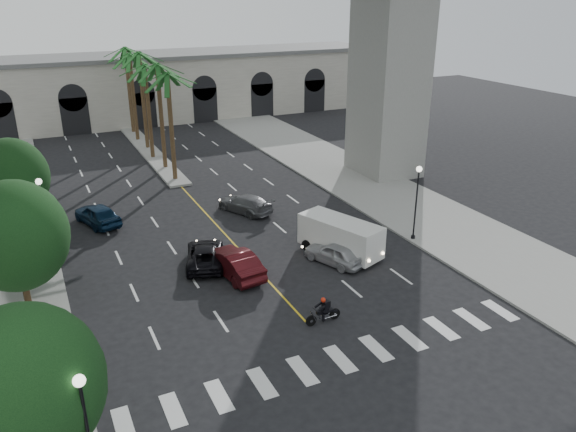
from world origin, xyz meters
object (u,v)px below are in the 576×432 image
object	(u,v)px
lamp_post_right	(417,197)
motorcycle_rider	(324,311)
car_b	(235,263)
traffic_signal_near	(84,399)
car_c	(205,255)
car_d	(245,203)
lamp_post_left_near	(88,431)
traffic_signal_far	(72,341)
lamp_post_left_far	(44,211)
cargo_van	(341,236)
car_a	(335,253)
car_e	(97,214)

from	to	relation	value
lamp_post_right	motorcycle_rider	bearing A→B (deg)	-148.85
car_b	traffic_signal_near	bearing A→B (deg)	40.89
car_c	car_d	size ratio (longest dim) A/B	1.01
lamp_post_left_near	car_c	distance (m)	18.08
traffic_signal_far	lamp_post_left_far	bearing A→B (deg)	90.40
motorcycle_rider	lamp_post_right	bearing A→B (deg)	28.95
motorcycle_rider	car_b	size ratio (longest dim) A/B	0.41
car_c	car_d	world-z (taller)	car_d
lamp_post_left_near	motorcycle_rider	world-z (taller)	lamp_post_left_near
traffic_signal_far	cargo_van	world-z (taller)	traffic_signal_far
car_a	car_b	world-z (taller)	car_b
lamp_post_right	traffic_signal_near	bearing A→B (deg)	-155.18
traffic_signal_far	car_b	distance (m)	12.19
lamp_post_right	car_c	xyz separation A→B (m)	(-14.09, 2.64, -2.54)
car_d	lamp_post_left_far	bearing A→B (deg)	-16.41
traffic_signal_far	cargo_van	xyz separation A→B (m)	(17.01, 6.71, -1.17)
traffic_signal_near	motorcycle_rider	xyz separation A→B (m)	(12.15, 4.13, -1.85)
traffic_signal_far	lamp_post_left_near	bearing A→B (deg)	-90.88
lamp_post_left_near	car_a	xyz separation A→B (m)	(16.14, 12.29, -2.52)
motorcycle_rider	car_e	world-z (taller)	car_e
motorcycle_rider	car_c	world-z (taller)	motorcycle_rider
lamp_post_left_near	car_a	world-z (taller)	lamp_post_left_near
car_a	cargo_van	size ratio (longest dim) A/B	0.69
lamp_post_left_near	motorcycle_rider	size ratio (longest dim) A/B	2.62
lamp_post_left_near	traffic_signal_far	world-z (taller)	lamp_post_left_near
traffic_signal_near	lamp_post_right	bearing A→B (deg)	24.82
lamp_post_right	cargo_van	distance (m)	6.00
car_a	car_d	xyz separation A→B (m)	(-1.87, 10.71, -0.00)
traffic_signal_near	car_d	size ratio (longest dim) A/B	0.76
cargo_van	car_b	bearing A→B (deg)	156.69
car_d	lamp_post_right	bearing A→B (deg)	106.07
traffic_signal_near	car_a	size ratio (longest dim) A/B	0.89
lamp_post_left_near	lamp_post_right	world-z (taller)	same
lamp_post_right	car_a	size ratio (longest dim) A/B	1.30
car_a	car_e	size ratio (longest dim) A/B	0.88
lamp_post_left_far	motorcycle_rider	world-z (taller)	lamp_post_left_far
lamp_post_left_far	lamp_post_right	world-z (taller)	same
lamp_post_left_far	car_b	xyz separation A→B (m)	(9.90, -7.45, -2.40)
motorcycle_rider	lamp_post_left_near	bearing A→B (deg)	-153.81
car_b	car_d	xyz separation A→B (m)	(4.38, 9.45, -0.12)
motorcycle_rider	car_d	xyz separation A→B (m)	(2.02, 16.37, 0.03)
lamp_post_left_far	cargo_van	bearing A→B (deg)	-24.47
car_c	traffic_signal_far	bearing A→B (deg)	65.22
traffic_signal_near	car_c	world-z (taller)	traffic_signal_near
car_a	car_c	size ratio (longest dim) A/B	0.84
car_b	car_d	size ratio (longest dim) A/B	1.03
car_b	motorcycle_rider	bearing A→B (deg)	101.24
car_c	car_b	bearing A→B (deg)	138.18
motorcycle_rider	car_c	xyz separation A→B (m)	(-3.55, 9.02, 0.01)
car_b	traffic_signal_far	bearing A→B (deg)	28.19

